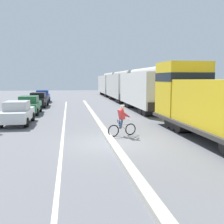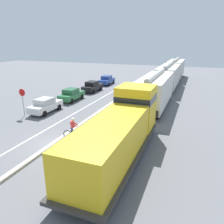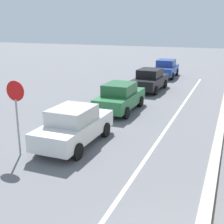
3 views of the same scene
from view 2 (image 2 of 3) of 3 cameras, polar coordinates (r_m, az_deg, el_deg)
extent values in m
plane|color=slate|center=(17.56, -14.81, -8.05)|extent=(120.00, 120.00, 0.00)
cube|color=#B2AD9E|center=(22.24, -5.90, -1.69)|extent=(0.36, 36.00, 0.16)
cube|color=silver|center=(23.40, -11.15, -1.13)|extent=(0.14, 36.00, 0.01)
cube|color=gold|center=(13.43, 0.53, -6.80)|extent=(2.70, 9.86, 2.40)
cube|color=gold|center=(17.71, 6.25, 1.20)|extent=(2.80, 2.80, 3.50)
cube|color=black|center=(17.50, 6.33, 3.67)|extent=(2.83, 2.83, 0.56)
cube|color=#383533|center=(14.47, 1.37, -10.19)|extent=(3.10, 11.60, 0.20)
cylinder|color=#4C4947|center=(14.54, 1.37, -10.71)|extent=(1.10, 3.00, 1.10)
cylinder|color=black|center=(18.00, 5.69, -5.10)|extent=(2.40, 1.00, 1.00)
cylinder|color=black|center=(17.29, 4.97, -6.08)|extent=(2.40, 1.00, 1.00)
cylinder|color=black|center=(16.59, 4.19, -7.14)|extent=(2.40, 1.00, 1.00)
cylinder|color=black|center=(12.66, -2.45, -15.75)|extent=(2.40, 1.00, 1.00)
cylinder|color=black|center=(12.07, -4.04, -17.69)|extent=(2.40, 1.00, 1.00)
cylinder|color=black|center=(11.49, -5.82, -19.82)|extent=(2.40, 1.00, 1.00)
cube|color=silver|center=(25.94, 11.22, 5.67)|extent=(2.90, 10.40, 3.10)
cylinder|color=#B1AFA8|center=(25.64, 11.46, 9.44)|extent=(0.60, 9.88, 0.60)
cube|color=black|center=(31.27, 12.84, 5.38)|extent=(2.61, 0.10, 0.70)
cube|color=black|center=(21.27, 8.47, -0.24)|extent=(2.61, 0.10, 0.70)
cylinder|color=black|center=(29.96, 12.34, 3.89)|extent=(2.46, 0.90, 0.90)
cylinder|color=black|center=(28.90, 11.98, 3.40)|extent=(2.46, 0.90, 0.90)
cylinder|color=black|center=(23.83, 9.82, 0.42)|extent=(2.46, 0.90, 0.90)
cylinder|color=black|center=(22.80, 9.25, -0.36)|extent=(2.46, 0.90, 0.90)
cube|color=beige|center=(37.26, 14.49, 9.11)|extent=(2.90, 10.40, 3.10)
cylinder|color=#A09E97|center=(37.05, 14.70, 11.75)|extent=(0.60, 9.88, 0.60)
cube|color=black|center=(42.60, 15.27, 8.46)|extent=(2.61, 0.10, 0.70)
cube|color=black|center=(32.33, 13.14, 5.76)|extent=(2.61, 0.10, 0.70)
cylinder|color=black|center=(41.23, 14.98, 7.48)|extent=(2.46, 0.90, 0.90)
cylinder|color=black|center=(40.15, 14.79, 7.23)|extent=(2.46, 0.90, 0.90)
cylinder|color=black|center=(34.94, 13.72, 5.77)|extent=(2.46, 0.90, 0.90)
cylinder|color=black|center=(33.87, 13.45, 5.42)|extent=(2.46, 0.90, 0.90)
cube|color=beige|center=(48.71, 16.25, 10.93)|extent=(2.90, 10.40, 3.10)
cylinder|color=#A3A19B|center=(48.54, 16.44, 12.96)|extent=(0.60, 9.88, 0.60)
cube|color=black|center=(54.04, 16.70, 10.24)|extent=(2.61, 0.10, 0.70)
cube|color=black|center=(43.68, 15.44, 8.67)|extent=(2.61, 0.10, 0.70)
cylinder|color=black|center=(52.65, 16.50, 9.52)|extent=(2.46, 0.90, 0.90)
cylinder|color=black|center=(51.56, 16.38, 9.37)|extent=(2.46, 0.90, 0.90)
cylinder|color=black|center=(46.29, 15.74, 8.51)|extent=(2.46, 0.90, 0.90)
cylinder|color=black|center=(45.21, 15.60, 8.31)|extent=(2.46, 0.90, 0.90)
cube|color=silver|center=(25.21, -16.93, 1.39)|extent=(1.76, 4.23, 0.70)
cube|color=beige|center=(24.93, -17.28, 2.73)|extent=(1.53, 1.92, 0.60)
cube|color=#1E232D|center=(25.69, -15.89, 3.18)|extent=(1.43, 0.14, 0.51)
cylinder|color=black|center=(26.76, -16.51, 1.59)|extent=(0.23, 0.64, 0.64)
cylinder|color=black|center=(25.81, -13.68, 1.24)|extent=(0.23, 0.64, 0.64)
cylinder|color=black|center=(24.88, -20.17, 0.00)|extent=(0.23, 0.64, 0.64)
cylinder|color=black|center=(23.85, -17.26, -0.45)|extent=(0.23, 0.64, 0.64)
cube|color=#286B3D|center=(29.51, -10.50, 4.23)|extent=(1.73, 4.21, 0.70)
cube|color=#225B34|center=(29.24, -10.73, 5.40)|extent=(1.51, 1.91, 0.60)
cube|color=#1E232D|center=(30.08, -9.72, 5.71)|extent=(1.43, 0.13, 0.51)
cylinder|color=black|center=(31.08, -10.48, 4.26)|extent=(0.22, 0.64, 0.64)
cylinder|color=black|center=(30.27, -7.87, 4.03)|extent=(0.22, 0.64, 0.64)
cylinder|color=black|center=(28.97, -13.17, 3.09)|extent=(0.22, 0.64, 0.64)
cylinder|color=black|center=(28.11, -10.45, 2.81)|extent=(0.22, 0.64, 0.64)
cube|color=black|center=(34.56, -5.12, 6.46)|extent=(1.87, 4.27, 0.70)
cube|color=black|center=(34.30, -5.27, 7.47)|extent=(1.58, 1.96, 0.60)
cube|color=#1E232D|center=(35.18, -4.48, 7.67)|extent=(1.43, 0.18, 0.51)
cylinder|color=black|center=(36.13, -5.25, 6.39)|extent=(0.25, 0.65, 0.64)
cylinder|color=black|center=(35.39, -2.94, 6.20)|extent=(0.25, 0.65, 0.64)
cylinder|color=black|center=(33.92, -7.35, 5.55)|extent=(0.25, 0.65, 0.64)
cylinder|color=black|center=(33.13, -4.94, 5.34)|extent=(0.25, 0.65, 0.64)
cube|color=#28479E|center=(40.21, -1.35, 8.15)|extent=(1.80, 4.24, 0.70)
cube|color=navy|center=(39.97, -1.44, 9.03)|extent=(1.55, 1.94, 0.60)
cube|color=#1E232D|center=(40.90, -0.93, 9.17)|extent=(1.43, 0.15, 0.51)
cylinder|color=black|center=(41.76, -1.75, 8.02)|extent=(0.24, 0.65, 0.64)
cylinder|color=black|center=(41.20, 0.37, 7.90)|extent=(0.24, 0.65, 0.64)
cylinder|color=black|center=(39.39, -3.14, 7.40)|extent=(0.24, 0.65, 0.64)
cylinder|color=black|center=(38.80, -0.92, 7.26)|extent=(0.24, 0.65, 0.64)
torus|color=black|center=(17.98, -8.37, -5.83)|extent=(0.65, 0.23, 0.66)
torus|color=black|center=(18.25, -11.58, -5.64)|extent=(0.65, 0.23, 0.66)
cylinder|color=silver|center=(17.99, -10.04, -4.86)|extent=(0.77, 0.26, 0.05)
cylinder|color=silver|center=(18.04, -9.70, -5.40)|extent=(0.48, 0.18, 0.36)
cylinder|color=silver|center=(17.99, -10.74, -4.38)|extent=(0.04, 0.04, 0.30)
cylinder|color=silver|center=(17.79, -8.70, -4.19)|extent=(0.16, 0.47, 0.04)
cylinder|color=#38476B|center=(18.09, -10.33, -4.57)|extent=(0.33, 0.22, 0.52)
cylinder|color=#38476B|center=(17.92, -10.50, -4.81)|extent=(0.29, 0.21, 0.52)
cube|color=red|center=(17.80, -10.29, -3.16)|extent=(0.41, 0.42, 0.57)
sphere|color=beige|center=(17.64, -10.14, -1.99)|extent=(0.22, 0.22, 0.22)
cylinder|color=white|center=(17.61, -10.16, -1.68)|extent=(0.22, 0.22, 0.05)
cylinder|color=red|center=(17.89, -9.54, -3.00)|extent=(0.47, 0.21, 0.36)
cylinder|color=red|center=(17.60, -9.80, -3.37)|extent=(0.47, 0.21, 0.36)
cylinder|color=gray|center=(24.74, -22.11, 1.57)|extent=(0.07, 0.07, 2.20)
cylinder|color=red|center=(24.43, -22.46, 4.73)|extent=(0.76, 0.03, 0.76)
cylinder|color=white|center=(24.44, -22.44, 4.74)|extent=(0.48, 0.02, 0.48)
camera|label=1|loc=(12.45, -62.92, -13.09)|focal=42.00mm
camera|label=3|loc=(12.68, -26.89, 4.05)|focal=50.00mm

